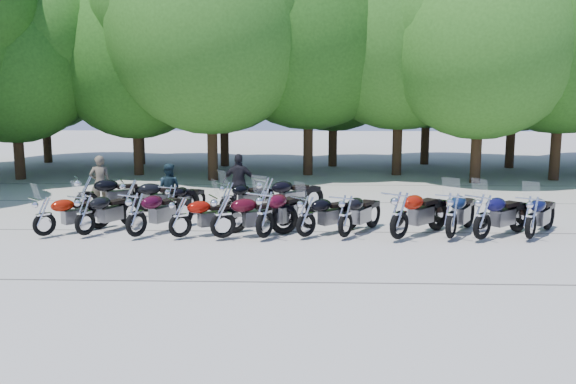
{
  "coord_description": "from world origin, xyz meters",
  "views": [
    {
      "loc": [
        0.54,
        -14.76,
        3.78
      ],
      "look_at": [
        0.0,
        1.5,
        1.1
      ],
      "focal_mm": 38.0,
      "sensor_mm": 36.0,
      "label": 1
    }
  ],
  "objects_px": {
    "motorcycle_3": "(180,216)",
    "motorcycle_7": "(345,215)",
    "motorcycle_9": "(452,214)",
    "motorcycle_10": "(483,215)",
    "rider_1": "(169,189)",
    "motorcycle_15": "(228,198)",
    "rider_2": "(239,183)",
    "motorcycle_13": "(131,197)",
    "motorcycle_0": "(44,215)",
    "motorcycle_1": "(85,214)",
    "motorcycle_14": "(172,200)",
    "motorcycle_8": "(400,214)",
    "motorcycle_4": "(223,215)",
    "motorcycle_16": "(266,196)",
    "motorcycle_5": "(265,213)",
    "rider_0": "(100,183)",
    "motorcycle_2": "(136,213)",
    "motorcycle_11": "(531,216)",
    "motorcycle_12": "(86,194)",
    "motorcycle_6": "(306,215)"
  },
  "relations": [
    {
      "from": "motorcycle_1",
      "to": "rider_2",
      "type": "relative_size",
      "value": 1.22
    },
    {
      "from": "motorcycle_2",
      "to": "motorcycle_11",
      "type": "height_order",
      "value": "motorcycle_2"
    },
    {
      "from": "motorcycle_7",
      "to": "motorcycle_8",
      "type": "xyz_separation_m",
      "value": [
        1.35,
        -0.19,
        0.07
      ]
    },
    {
      "from": "motorcycle_13",
      "to": "rider_1",
      "type": "bearing_deg",
      "value": -77.29
    },
    {
      "from": "motorcycle_3",
      "to": "motorcycle_7",
      "type": "relative_size",
      "value": 0.95
    },
    {
      "from": "motorcycle_13",
      "to": "motorcycle_14",
      "type": "relative_size",
      "value": 1.15
    },
    {
      "from": "motorcycle_2",
      "to": "motorcycle_14",
      "type": "xyz_separation_m",
      "value": [
        0.35,
        2.55,
        -0.11
      ]
    },
    {
      "from": "motorcycle_16",
      "to": "rider_0",
      "type": "xyz_separation_m",
      "value": [
        -5.41,
        1.26,
        0.18
      ]
    },
    {
      "from": "motorcycle_16",
      "to": "motorcycle_1",
      "type": "bearing_deg",
      "value": 78.3
    },
    {
      "from": "rider_1",
      "to": "motorcycle_3",
      "type": "bearing_deg",
      "value": 118.01
    },
    {
      "from": "motorcycle_16",
      "to": "motorcycle_8",
      "type": "bearing_deg",
      "value": -166.13
    },
    {
      "from": "motorcycle_0",
      "to": "motorcycle_16",
      "type": "bearing_deg",
      "value": -113.82
    },
    {
      "from": "motorcycle_5",
      "to": "motorcycle_10",
      "type": "xyz_separation_m",
      "value": [
        5.52,
        0.01,
        -0.03
      ]
    },
    {
      "from": "motorcycle_9",
      "to": "motorcycle_10",
      "type": "relative_size",
      "value": 1.01
    },
    {
      "from": "motorcycle_4",
      "to": "motorcycle_16",
      "type": "height_order",
      "value": "motorcycle_16"
    },
    {
      "from": "motorcycle_4",
      "to": "motorcycle_6",
      "type": "xyz_separation_m",
      "value": [
        2.13,
        0.22,
        -0.04
      ]
    },
    {
      "from": "motorcycle_12",
      "to": "motorcycle_9",
      "type": "bearing_deg",
      "value": -133.86
    },
    {
      "from": "motorcycle_13",
      "to": "motorcycle_1",
      "type": "bearing_deg",
      "value": 145.38
    },
    {
      "from": "motorcycle_12",
      "to": "rider_1",
      "type": "xyz_separation_m",
      "value": [
        2.42,
        0.52,
        0.09
      ]
    },
    {
      "from": "motorcycle_11",
      "to": "motorcycle_4",
      "type": "bearing_deg",
      "value": 36.75
    },
    {
      "from": "motorcycle_2",
      "to": "motorcycle_3",
      "type": "bearing_deg",
      "value": -149.24
    },
    {
      "from": "motorcycle_0",
      "to": "motorcycle_1",
      "type": "relative_size",
      "value": 0.96
    },
    {
      "from": "motorcycle_4",
      "to": "motorcycle_8",
      "type": "relative_size",
      "value": 0.93
    },
    {
      "from": "rider_1",
      "to": "rider_2",
      "type": "height_order",
      "value": "rider_2"
    },
    {
      "from": "motorcycle_14",
      "to": "motorcycle_9",
      "type": "bearing_deg",
      "value": -174.74
    },
    {
      "from": "motorcycle_2",
      "to": "motorcycle_6",
      "type": "relative_size",
      "value": 1.07
    },
    {
      "from": "motorcycle_7",
      "to": "motorcycle_8",
      "type": "relative_size",
      "value": 0.9
    },
    {
      "from": "motorcycle_6",
      "to": "motorcycle_11",
      "type": "xyz_separation_m",
      "value": [
        5.73,
        -0.04,
        0.02
      ]
    },
    {
      "from": "motorcycle_1",
      "to": "motorcycle_7",
      "type": "relative_size",
      "value": 0.98
    },
    {
      "from": "motorcycle_3",
      "to": "rider_1",
      "type": "height_order",
      "value": "rider_1"
    },
    {
      "from": "motorcycle_11",
      "to": "rider_2",
      "type": "distance_m",
      "value": 8.66
    },
    {
      "from": "motorcycle_0",
      "to": "rider_0",
      "type": "xyz_separation_m",
      "value": [
        0.2,
        3.79,
        0.28
      ]
    },
    {
      "from": "motorcycle_13",
      "to": "rider_0",
      "type": "relative_size",
      "value": 1.32
    },
    {
      "from": "motorcycle_2",
      "to": "motorcycle_7",
      "type": "height_order",
      "value": "motorcycle_2"
    },
    {
      "from": "motorcycle_15",
      "to": "rider_2",
      "type": "xyz_separation_m",
      "value": [
        0.26,
        0.91,
        0.32
      ]
    },
    {
      "from": "motorcycle_2",
      "to": "motorcycle_11",
      "type": "relative_size",
      "value": 1.04
    },
    {
      "from": "motorcycle_7",
      "to": "rider_1",
      "type": "bearing_deg",
      "value": -0.1
    },
    {
      "from": "motorcycle_7",
      "to": "motorcycle_10",
      "type": "xyz_separation_m",
      "value": [
        3.45,
        -0.15,
        0.04
      ]
    },
    {
      "from": "motorcycle_9",
      "to": "motorcycle_14",
      "type": "relative_size",
      "value": 1.21
    },
    {
      "from": "motorcycle_0",
      "to": "motorcycle_8",
      "type": "xyz_separation_m",
      "value": [
        9.19,
        -0.1,
        0.11
      ]
    },
    {
      "from": "motorcycle_3",
      "to": "motorcycle_9",
      "type": "relative_size",
      "value": 0.89
    },
    {
      "from": "motorcycle_7",
      "to": "motorcycle_10",
      "type": "height_order",
      "value": "motorcycle_10"
    },
    {
      "from": "motorcycle_2",
      "to": "motorcycle_12",
      "type": "height_order",
      "value": "motorcycle_12"
    },
    {
      "from": "motorcycle_0",
      "to": "rider_0",
      "type": "height_order",
      "value": "rider_0"
    },
    {
      "from": "motorcycle_2",
      "to": "rider_1",
      "type": "bearing_deg",
      "value": -60.47
    },
    {
      "from": "motorcycle_3",
      "to": "rider_2",
      "type": "height_order",
      "value": "rider_2"
    },
    {
      "from": "motorcycle_0",
      "to": "motorcycle_11",
      "type": "xyz_separation_m",
      "value": [
        12.55,
        0.07,
        0.04
      ]
    },
    {
      "from": "motorcycle_15",
      "to": "rider_0",
      "type": "relative_size",
      "value": 1.21
    },
    {
      "from": "motorcycle_13",
      "to": "motorcycle_4",
      "type": "bearing_deg",
      "value": -153.53
    },
    {
      "from": "motorcycle_9",
      "to": "rider_0",
      "type": "relative_size",
      "value": 1.39
    }
  ]
}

